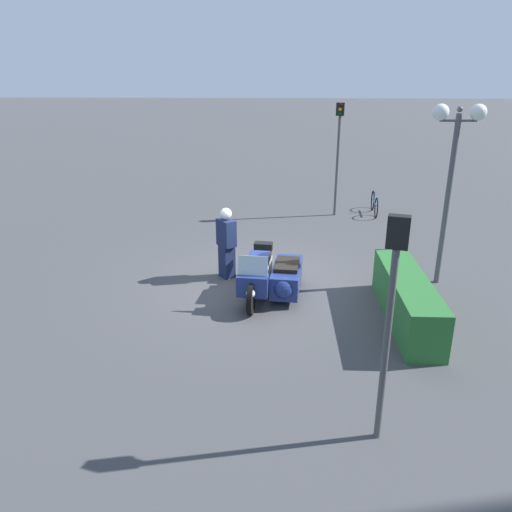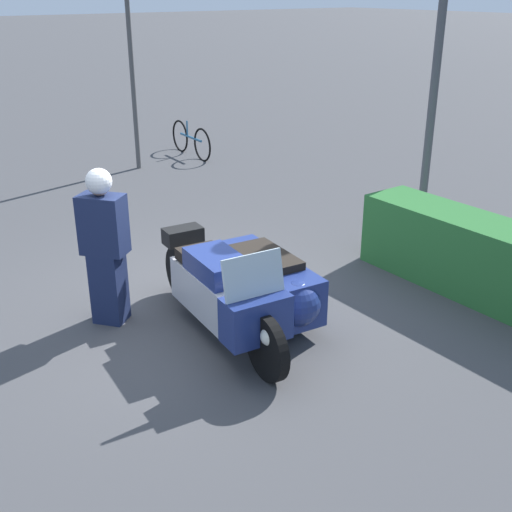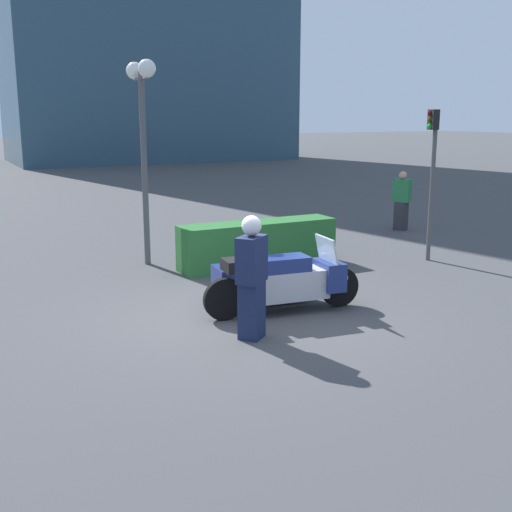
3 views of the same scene
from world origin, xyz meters
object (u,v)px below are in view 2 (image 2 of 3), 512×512
at_px(hedge_bush_curbside, 486,261).
at_px(bicycle_parked, 191,140).
at_px(twin_lamp_post, 442,10).
at_px(police_motorcycle, 247,288).
at_px(officer_rider, 105,243).
at_px(traffic_light_far, 130,43).

xyz_separation_m(hedge_bush_curbside, bicycle_parked, (-7.88, 0.78, -0.12)).
bearing_deg(twin_lamp_post, police_motorcycle, -76.62).
distance_m(twin_lamp_post, bicycle_parked, 6.56).
relative_size(police_motorcycle, twin_lamp_post, 0.64).
xyz_separation_m(police_motorcycle, officer_rider, (-1.02, -1.09, 0.43)).
bearing_deg(officer_rider, traffic_light_far, -158.10).
bearing_deg(hedge_bush_curbside, bicycle_parked, 174.35).
bearing_deg(twin_lamp_post, traffic_light_far, -162.39).
relative_size(officer_rider, traffic_light_far, 0.46).
relative_size(officer_rider, bicycle_parked, 0.99).
distance_m(hedge_bush_curbside, twin_lamp_post, 3.47).
bearing_deg(hedge_bush_curbside, officer_rider, -118.60).
distance_m(officer_rider, traffic_light_far, 6.55).
height_order(hedge_bush_curbside, twin_lamp_post, twin_lamp_post).
bearing_deg(police_motorcycle, traffic_light_far, 168.82).
bearing_deg(hedge_bush_curbside, traffic_light_far, -175.42).
height_order(officer_rider, bicycle_parked, officer_rider).
bearing_deg(hedge_bush_curbside, twin_lamp_post, 148.42).
xyz_separation_m(police_motorcycle, traffic_light_far, (-6.57, 2.04, 1.94)).
bearing_deg(traffic_light_far, police_motorcycle, -7.10).
bearing_deg(police_motorcycle, twin_lamp_post, 109.49).
distance_m(police_motorcycle, bicycle_parked, 7.67).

